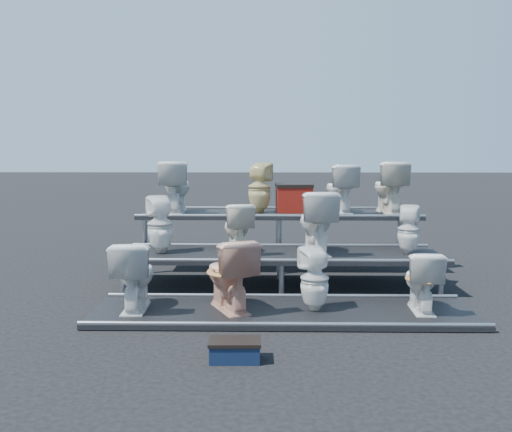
{
  "coord_description": "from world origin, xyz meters",
  "views": [
    {
      "loc": [
        -0.19,
        -7.44,
        1.81
      ],
      "look_at": [
        -0.33,
        0.1,
        0.94
      ],
      "focal_mm": 40.0,
      "sensor_mm": 36.0,
      "label": 1
    }
  ],
  "objects_px": {
    "toilet_4": "(160,225)",
    "toilet_6": "(316,222)",
    "toilet_9": "(259,188)",
    "toilet_1": "(229,274)",
    "toilet_10": "(340,189)",
    "toilet_11": "(389,187)",
    "toilet_2": "(315,279)",
    "toilet_3": "(421,281)",
    "red_crate": "(294,200)",
    "toilet_8": "(176,187)",
    "toilet_0": "(134,275)",
    "toilet_7": "(409,230)",
    "step_stool": "(235,352)",
    "toilet_5": "(237,228)"
  },
  "relations": [
    {
      "from": "toilet_5",
      "to": "toilet_10",
      "type": "relative_size",
      "value": 0.9
    },
    {
      "from": "toilet_1",
      "to": "toilet_2",
      "type": "bearing_deg",
      "value": 155.35
    },
    {
      "from": "toilet_9",
      "to": "toilet_1",
      "type": "bearing_deg",
      "value": 102.98
    },
    {
      "from": "toilet_5",
      "to": "toilet_11",
      "type": "height_order",
      "value": "toilet_11"
    },
    {
      "from": "toilet_6",
      "to": "red_crate",
      "type": "bearing_deg",
      "value": -86.86
    },
    {
      "from": "toilet_4",
      "to": "toilet_6",
      "type": "xyz_separation_m",
      "value": [
        2.06,
        0.0,
        0.04
      ]
    },
    {
      "from": "toilet_0",
      "to": "toilet_7",
      "type": "distance_m",
      "value": 3.59
    },
    {
      "from": "step_stool",
      "to": "toilet_0",
      "type": "bearing_deg",
      "value": 129.29
    },
    {
      "from": "toilet_6",
      "to": "step_stool",
      "type": "bearing_deg",
      "value": 64.77
    },
    {
      "from": "toilet_0",
      "to": "toilet_8",
      "type": "xyz_separation_m",
      "value": [
        0.06,
        2.6,
        0.81
      ]
    },
    {
      "from": "toilet_2",
      "to": "toilet_3",
      "type": "relative_size",
      "value": 1.04
    },
    {
      "from": "toilet_9",
      "to": "toilet_10",
      "type": "relative_size",
      "value": 1.04
    },
    {
      "from": "toilet_10",
      "to": "toilet_11",
      "type": "distance_m",
      "value": 0.75
    },
    {
      "from": "toilet_4",
      "to": "toilet_7",
      "type": "xyz_separation_m",
      "value": [
        3.27,
        0.0,
        -0.06
      ]
    },
    {
      "from": "toilet_10",
      "to": "toilet_0",
      "type": "bearing_deg",
      "value": 34.54
    },
    {
      "from": "toilet_0",
      "to": "step_stool",
      "type": "bearing_deg",
      "value": 127.99
    },
    {
      "from": "toilet_9",
      "to": "toilet_10",
      "type": "bearing_deg",
      "value": -160.39
    },
    {
      "from": "red_crate",
      "to": "step_stool",
      "type": "bearing_deg",
      "value": -103.25
    },
    {
      "from": "toilet_0",
      "to": "toilet_8",
      "type": "distance_m",
      "value": 2.72
    },
    {
      "from": "toilet_1",
      "to": "toilet_4",
      "type": "height_order",
      "value": "toilet_4"
    },
    {
      "from": "toilet_3",
      "to": "toilet_11",
      "type": "bearing_deg",
      "value": -91.01
    },
    {
      "from": "toilet_0",
      "to": "toilet_10",
      "type": "relative_size",
      "value": 1.04
    },
    {
      "from": "toilet_2",
      "to": "toilet_8",
      "type": "height_order",
      "value": "toilet_8"
    },
    {
      "from": "toilet_0",
      "to": "toilet_1",
      "type": "relative_size",
      "value": 0.96
    },
    {
      "from": "toilet_4",
      "to": "toilet_8",
      "type": "height_order",
      "value": "toilet_8"
    },
    {
      "from": "toilet_7",
      "to": "toilet_11",
      "type": "distance_m",
      "value": 1.38
    },
    {
      "from": "toilet_0",
      "to": "toilet_9",
      "type": "bearing_deg",
      "value": -120.08
    },
    {
      "from": "toilet_3",
      "to": "red_crate",
      "type": "xyz_separation_m",
      "value": [
        -1.27,
        2.69,
        0.66
      ]
    },
    {
      "from": "toilet_6",
      "to": "toilet_10",
      "type": "distance_m",
      "value": 1.43
    },
    {
      "from": "toilet_9",
      "to": "red_crate",
      "type": "height_order",
      "value": "toilet_9"
    },
    {
      "from": "step_stool",
      "to": "toilet_2",
      "type": "bearing_deg",
      "value": 58.53
    },
    {
      "from": "toilet_7",
      "to": "toilet_10",
      "type": "height_order",
      "value": "toilet_10"
    },
    {
      "from": "toilet_0",
      "to": "toilet_10",
      "type": "height_order",
      "value": "toilet_10"
    },
    {
      "from": "toilet_5",
      "to": "toilet_8",
      "type": "height_order",
      "value": "toilet_8"
    },
    {
      "from": "toilet_0",
      "to": "toilet_5",
      "type": "xyz_separation_m",
      "value": [
        1.07,
        1.3,
        0.35
      ]
    },
    {
      "from": "toilet_3",
      "to": "toilet_4",
      "type": "relative_size",
      "value": 0.89
    },
    {
      "from": "toilet_3",
      "to": "step_stool",
      "type": "relative_size",
      "value": 1.56
    },
    {
      "from": "toilet_9",
      "to": "red_crate",
      "type": "bearing_deg",
      "value": -151.06
    },
    {
      "from": "toilet_6",
      "to": "toilet_9",
      "type": "height_order",
      "value": "toilet_9"
    },
    {
      "from": "step_stool",
      "to": "toilet_9",
      "type": "bearing_deg",
      "value": 86.3
    },
    {
      "from": "toilet_7",
      "to": "toilet_10",
      "type": "xyz_separation_m",
      "value": [
        -0.74,
        1.3,
        0.45
      ]
    },
    {
      "from": "toilet_7",
      "to": "toilet_9",
      "type": "height_order",
      "value": "toilet_9"
    },
    {
      "from": "toilet_1",
      "to": "toilet_8",
      "type": "relative_size",
      "value": 1.01
    },
    {
      "from": "toilet_5",
      "to": "toilet_4",
      "type": "bearing_deg",
      "value": -12.74
    },
    {
      "from": "toilet_6",
      "to": "step_stool",
      "type": "distance_m",
      "value": 2.95
    },
    {
      "from": "toilet_4",
      "to": "toilet_9",
      "type": "xyz_separation_m",
      "value": [
        1.3,
        1.3,
        0.41
      ]
    },
    {
      "from": "toilet_9",
      "to": "toilet_2",
      "type": "bearing_deg",
      "value": 123.41
    },
    {
      "from": "toilet_8",
      "to": "toilet_11",
      "type": "xyz_separation_m",
      "value": [
        3.27,
        0.0,
        -0.0
      ]
    },
    {
      "from": "toilet_10",
      "to": "toilet_3",
      "type": "bearing_deg",
      "value": 91.82
    },
    {
      "from": "toilet_8",
      "to": "toilet_10",
      "type": "distance_m",
      "value": 2.52
    }
  ]
}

